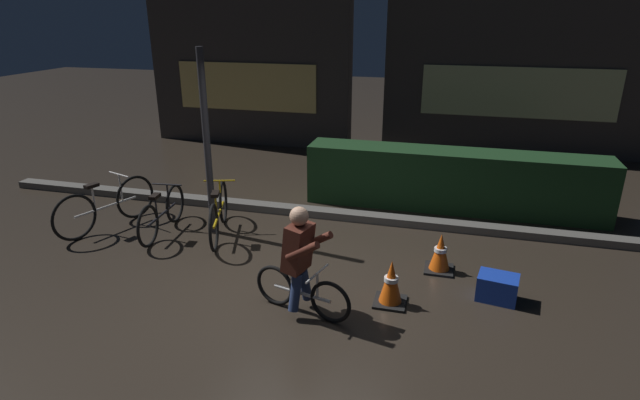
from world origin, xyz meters
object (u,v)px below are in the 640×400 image
object	(u,v)px
parked_bike_center_left	(219,213)
parked_bike_left_mid	(162,213)
parked_bike_leftmost	(106,206)
street_post	(207,145)
cyclist	(301,260)
blue_crate	(497,287)
traffic_cone_near	(391,283)
traffic_cone_far	(440,253)

from	to	relation	value
parked_bike_center_left	parked_bike_left_mid	bearing A→B (deg)	82.47
parked_bike_left_mid	parked_bike_leftmost	bearing A→B (deg)	86.86
street_post	cyclist	size ratio (longest dim) A/B	2.14
parked_bike_leftmost	blue_crate	distance (m)	5.63
traffic_cone_near	parked_bike_leftmost	bearing A→B (deg)	167.03
parked_bike_center_left	traffic_cone_far	distance (m)	3.19
traffic_cone_near	traffic_cone_far	size ratio (longest dim) A/B	1.06
cyclist	parked_bike_left_mid	bearing A→B (deg)	164.79
parked_bike_leftmost	parked_bike_center_left	distance (m)	1.76
parked_bike_leftmost	parked_bike_left_mid	size ratio (longest dim) A/B	1.09
blue_crate	parked_bike_leftmost	bearing A→B (deg)	173.69
street_post	traffic_cone_near	distance (m)	3.29
parked_bike_leftmost	parked_bike_left_mid	distance (m)	0.91
parked_bike_left_mid	traffic_cone_near	bearing A→B (deg)	-112.74
cyclist	parked_bike_leftmost	bearing A→B (deg)	172.25
blue_crate	street_post	bearing A→B (deg)	167.29
traffic_cone_near	traffic_cone_far	bearing A→B (deg)	61.77
traffic_cone_near	parked_bike_left_mid	bearing A→B (deg)	163.16
parked_bike_left_mid	blue_crate	xyz separation A→B (m)	(4.68, -0.66, -0.17)
blue_crate	cyclist	xyz separation A→B (m)	(-2.10, -0.81, 0.48)
parked_bike_center_left	cyclist	bearing A→B (deg)	-150.65
parked_bike_leftmost	parked_bike_left_mid	xyz separation A→B (m)	(0.91, 0.04, -0.04)
parked_bike_center_left	parked_bike_leftmost	bearing A→B (deg)	78.65
traffic_cone_near	street_post	bearing A→B (deg)	155.25
parked_bike_leftmost	cyclist	xyz separation A→B (m)	(3.50, -1.43, 0.27)
street_post	parked_bike_leftmost	size ratio (longest dim) A/B	1.63
street_post	blue_crate	size ratio (longest dim) A/B	6.07
parked_bike_left_mid	traffic_cone_far	bearing A→B (deg)	-97.74
traffic_cone_far	cyclist	xyz separation A→B (m)	(-1.43, -1.35, 0.39)
street_post	parked_bike_center_left	xyz separation A→B (m)	(0.15, -0.09, -0.99)
street_post	traffic_cone_far	world-z (taller)	street_post
parked_bike_leftmost	traffic_cone_far	xyz separation A→B (m)	(4.93, -0.08, -0.12)
blue_crate	cyclist	bearing A→B (deg)	-158.82
traffic_cone_far	street_post	bearing A→B (deg)	173.72
traffic_cone_far	blue_crate	size ratio (longest dim) A/B	1.15
parked_bike_left_mid	traffic_cone_far	world-z (taller)	parked_bike_left_mid
traffic_cone_far	blue_crate	xyz separation A→B (m)	(0.67, -0.53, -0.09)
traffic_cone_near	blue_crate	distance (m)	1.24
traffic_cone_near	blue_crate	bearing A→B (deg)	18.87
traffic_cone_far	parked_bike_left_mid	bearing A→B (deg)	178.16
parked_bike_center_left	cyclist	xyz separation A→B (m)	(1.75, -1.63, 0.28)
parked_bike_center_left	traffic_cone_near	world-z (taller)	parked_bike_center_left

